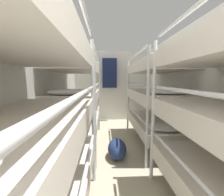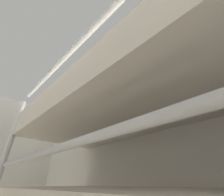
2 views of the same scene
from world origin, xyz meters
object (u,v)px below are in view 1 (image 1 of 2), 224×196
bunk_stack_left_far (77,96)px  hanging_coat (109,73)px  bunk_stack_left_near (16,133)px  bunk_stack_right_far (155,96)px  duffel_bag (117,149)px

bunk_stack_left_far → hanging_coat: 1.99m
bunk_stack_left_near → bunk_stack_right_far: size_ratio=1.00×
bunk_stack_right_far → duffel_bag: 1.27m
bunk_stack_left_near → bunk_stack_left_far: same height
bunk_stack_left_far → duffel_bag: bearing=-34.9°
bunk_stack_left_far → hanging_coat: size_ratio=2.01×
bunk_stack_left_far → hanging_coat: bearing=68.7°
bunk_stack_left_far → duffel_bag: bunk_stack_left_far is taller
bunk_stack_right_far → hanging_coat: size_ratio=2.01×
bunk_stack_left_far → bunk_stack_left_near: bearing=-90.0°
bunk_stack_right_far → bunk_stack_left_far: bearing=180.0°
duffel_bag → hanging_coat: (-0.04, 2.31, 1.36)m
bunk_stack_left_near → bunk_stack_left_far: (0.00, 2.01, 0.00)m
bunk_stack_left_near → hanging_coat: hanging_coat is taller
bunk_stack_right_far → duffel_bag: size_ratio=3.68×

